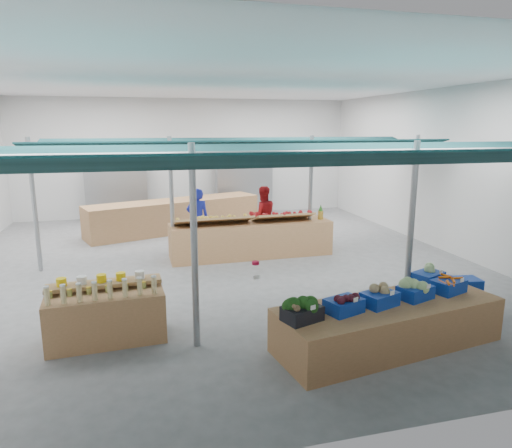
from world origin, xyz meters
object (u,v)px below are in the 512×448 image
at_px(veg_counter, 388,324).
at_px(vendor_left, 198,219).
at_px(vendor_right, 263,215).
at_px(bottle_shelf, 106,314).
at_px(fruit_counter, 251,239).
at_px(crate_stack, 463,295).

distance_m(veg_counter, vendor_left, 6.65).
distance_m(veg_counter, vendor_right, 6.33).
bearing_deg(vendor_left, bottle_shelf, 66.92).
bearing_deg(vendor_left, veg_counter, 106.71).
relative_size(fruit_counter, crate_stack, 6.52).
bearing_deg(vendor_left, crate_stack, 124.65).
bearing_deg(fruit_counter, vendor_right, 60.29).
relative_size(veg_counter, fruit_counter, 0.85).
distance_m(bottle_shelf, fruit_counter, 5.13).
height_order(veg_counter, fruit_counter, fruit_counter).
xyz_separation_m(crate_stack, vendor_left, (-3.97, 5.51, 0.50)).
height_order(fruit_counter, vendor_right, vendor_right).
bearing_deg(vendor_right, fruit_counter, 60.29).
height_order(fruit_counter, vendor_left, vendor_left).
distance_m(bottle_shelf, veg_counter, 4.26).
bearing_deg(veg_counter, bottle_shelf, 153.32).
distance_m(fruit_counter, crate_stack, 5.21).
distance_m(vendor_left, vendor_right, 1.80).
height_order(bottle_shelf, fruit_counter, bottle_shelf).
distance_m(crate_stack, vendor_right, 5.94).
bearing_deg(bottle_shelf, veg_counter, -20.73).
bearing_deg(fruit_counter, crate_stack, -59.00).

